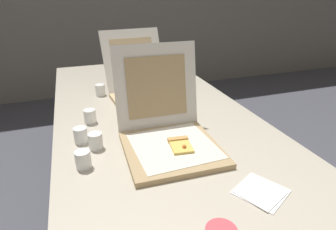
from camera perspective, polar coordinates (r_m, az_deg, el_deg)
table at (r=1.47m, az=-2.84°, el=-1.23°), size 0.98×2.21×0.74m
pizza_box_front at (r=1.14m, az=0.09°, el=-3.79°), size 0.38×0.45×0.38m
pizza_box_middle at (r=1.62m, az=-4.59°, el=4.86°), size 0.41×0.54×0.36m
cup_white_mid at (r=1.39m, az=-15.55°, el=-0.25°), size 0.06×0.06×0.07m
cup_white_near_right at (r=1.17m, az=-14.48°, el=-5.12°), size 0.06×0.06×0.07m
cup_white_far at (r=1.74m, az=-13.57°, el=4.97°), size 0.06×0.06×0.07m
cup_white_near_center at (r=1.23m, az=-17.29°, el=-3.94°), size 0.06×0.06×0.07m
cup_white_near_left at (r=1.06m, az=-16.83°, el=-8.64°), size 0.06×0.06×0.07m
napkin_pile at (r=0.97m, az=18.23°, el=-14.59°), size 0.19×0.19×0.01m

